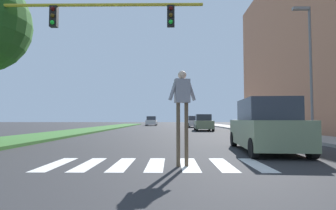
% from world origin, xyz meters
% --- Properties ---
extents(ground_plane, '(140.00, 140.00, 0.00)m').
position_xyz_m(ground_plane, '(0.00, 30.00, 0.00)').
color(ground_plane, '#2D2D30').
extents(crosswalk, '(5.85, 2.20, 0.01)m').
position_xyz_m(crosswalk, '(0.00, 8.70, 0.00)').
color(crosswalk, silver).
rests_on(crosswalk, ground_plane).
extents(median_strip, '(3.77, 64.00, 0.15)m').
position_xyz_m(median_strip, '(-8.04, 28.00, 0.07)').
color(median_strip, '#386B2D').
rests_on(median_strip, ground_plane).
extents(sidewalk_right, '(3.00, 64.00, 0.15)m').
position_xyz_m(sidewalk_right, '(8.85, 28.00, 0.07)').
color(sidewalk_right, '#9E9991').
rests_on(sidewalk_right, ground_plane).
extents(traffic_light_gantry, '(8.16, 0.30, 6.00)m').
position_xyz_m(traffic_light_gantry, '(-4.10, 11.30, 4.33)').
color(traffic_light_gantry, gold).
rests_on(traffic_light_gantry, median_strip).
extents(street_lamp_right, '(1.02, 0.24, 7.50)m').
position_xyz_m(street_lamp_right, '(8.26, 16.44, 4.59)').
color(street_lamp_right, slate).
rests_on(street_lamp_right, sidewalk_right).
extents(pedestrian_performer, '(0.75, 0.32, 2.49)m').
position_xyz_m(pedestrian_performer, '(0.71, 8.42, 1.66)').
color(pedestrian_performer, brown).
rests_on(pedestrian_performer, ground_plane).
extents(suv_crossing, '(2.26, 4.72, 1.97)m').
position_xyz_m(suv_crossing, '(3.96, 11.51, 0.93)').
color(suv_crossing, gray).
rests_on(suv_crossing, ground_plane).
extents(sedan_midblock, '(1.94, 4.26, 1.70)m').
position_xyz_m(sedan_midblock, '(3.81, 29.20, 0.79)').
color(sedan_midblock, gray).
rests_on(sedan_midblock, ground_plane).
extents(sedan_distant, '(2.08, 4.28, 1.64)m').
position_xyz_m(sedan_distant, '(3.71, 39.79, 0.76)').
color(sedan_distant, silver).
rests_on(sedan_distant, ground_plane).
extents(sedan_far_horizon, '(1.91, 4.21, 1.68)m').
position_xyz_m(sedan_far_horizon, '(-3.12, 49.46, 0.78)').
color(sedan_far_horizon, silver).
rests_on(sedan_far_horizon, ground_plane).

